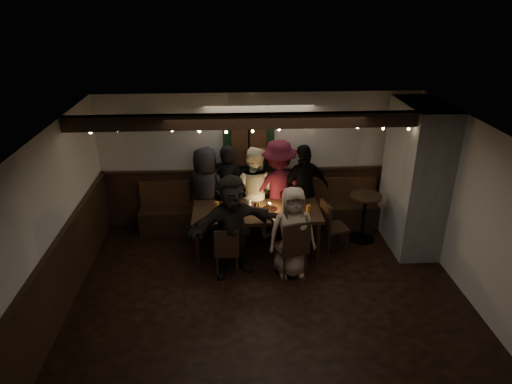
{
  "coord_description": "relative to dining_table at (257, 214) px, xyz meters",
  "views": [
    {
      "loc": [
        -0.54,
        -5.64,
        4.33
      ],
      "look_at": [
        -0.11,
        1.6,
        1.05
      ],
      "focal_mm": 32.0,
      "sensor_mm": 36.0,
      "label": 1
    }
  ],
  "objects": [
    {
      "name": "person_b",
      "position": [
        -0.48,
        0.78,
        0.14
      ],
      "size": [
        0.73,
        0.58,
        1.73
      ],
      "primitive_type": "imported",
      "rotation": [
        0.0,
        0.0,
        2.84
      ],
      "color": "black",
      "rests_on": "ground"
    },
    {
      "name": "person_d",
      "position": [
        0.44,
        0.64,
        0.2
      ],
      "size": [
        1.27,
        0.83,
        1.84
      ],
      "primitive_type": "imported",
      "rotation": [
        0.0,
        0.0,
        3.27
      ],
      "color": "#3D0D1A",
      "rests_on": "ground"
    },
    {
      "name": "person_a",
      "position": [
        -0.9,
        0.74,
        0.13
      ],
      "size": [
        0.98,
        0.83,
        1.7
      ],
      "primitive_type": "imported",
      "rotation": [
        0.0,
        0.0,
        2.72
      ],
      "color": "black",
      "rests_on": "ground"
    },
    {
      "name": "chair_near_left",
      "position": [
        -0.52,
        -0.73,
        -0.23
      ],
      "size": [
        0.4,
        0.4,
        0.87
      ],
      "color": "black",
      "rests_on": "ground"
    },
    {
      "name": "room",
      "position": [
        1.18,
        0.02,
        0.35
      ],
      "size": [
        6.02,
        5.01,
        2.62
      ],
      "color": "black",
      "rests_on": "ground"
    },
    {
      "name": "high_top",
      "position": [
        1.99,
        0.26,
        -0.15
      ],
      "size": [
        0.57,
        0.57,
        0.91
      ],
      "color": "black",
      "rests_on": "ground"
    },
    {
      "name": "person_e",
      "position": [
        0.91,
        0.62,
        0.16
      ],
      "size": [
        1.11,
        0.73,
        1.76
      ],
      "primitive_type": "imported",
      "rotation": [
        0.0,
        0.0,
        3.46
      ],
      "color": "black",
      "rests_on": "ground"
    },
    {
      "name": "person_f",
      "position": [
        -0.43,
        -0.67,
        0.14
      ],
      "size": [
        1.67,
        1.07,
        1.72
      ],
      "primitive_type": "imported",
      "rotation": [
        0.0,
        0.0,
        0.38
      ],
      "color": "black",
      "rests_on": "ground"
    },
    {
      "name": "chair_near_right",
      "position": [
        0.53,
        -0.85,
        -0.14
      ],
      "size": [
        0.59,
        0.59,
        1.03
      ],
      "color": "black",
      "rests_on": "ground"
    },
    {
      "name": "person_c",
      "position": [
        -0.01,
        0.68,
        0.13
      ],
      "size": [
        1.02,
        0.93,
        1.71
      ],
      "primitive_type": "imported",
      "rotation": [
        0.0,
        0.0,
        2.73
      ],
      "color": "beige",
      "rests_on": "ground"
    },
    {
      "name": "chair_end",
      "position": [
        1.3,
        -0.06,
        -0.2
      ],
      "size": [
        0.51,
        0.51,
        0.93
      ],
      "color": "black",
      "rests_on": "ground"
    },
    {
      "name": "dining_table",
      "position": [
        0.0,
        0.0,
        0.0
      ],
      "size": [
        2.21,
        0.95,
        0.96
      ],
      "color": "black",
      "rests_on": "ground"
    },
    {
      "name": "person_g",
      "position": [
        0.52,
        -0.76,
        0.05
      ],
      "size": [
        0.79,
        0.55,
        1.54
      ],
      "primitive_type": "imported",
      "rotation": [
        0.0,
        0.0,
        0.08
      ],
      "color": "tan",
      "rests_on": "ground"
    }
  ]
}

